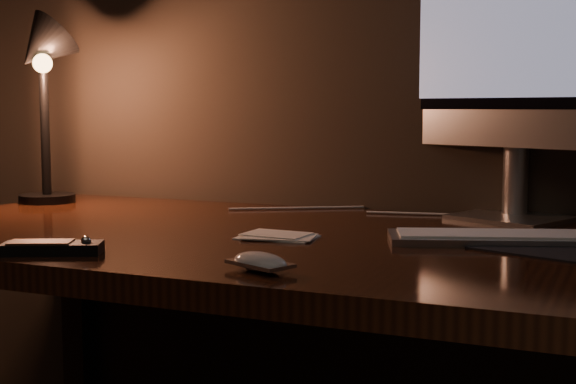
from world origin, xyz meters
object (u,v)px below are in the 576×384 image
at_px(monitor, 517,21).
at_px(keyboard, 518,237).
at_px(desk, 332,303).
at_px(mouse, 260,264).
at_px(desk_lamp, 42,75).
at_px(media_remote, 52,247).

distance_m(monitor, keyboard, 0.44).
xyz_separation_m(desk, mouse, (0.03, -0.36, 0.14)).
relative_size(monitor, desk_lamp, 1.50).
xyz_separation_m(monitor, keyboard, (0.05, -0.25, -0.37)).
bearing_deg(keyboard, desk, 161.74).
relative_size(desk, keyboard, 3.92).
distance_m(keyboard, desk_lamp, 1.06).
bearing_deg(monitor, keyboard, -55.35).
bearing_deg(desk, media_remote, -129.12).
bearing_deg(keyboard, mouse, -147.24).
height_order(keyboard, media_remote, media_remote).
xyz_separation_m(desk, monitor, (0.27, 0.26, 0.50)).
height_order(mouse, desk_lamp, desk_lamp).
bearing_deg(mouse, desk_lamp, 171.29).
height_order(monitor, keyboard, monitor).
relative_size(monitor, mouse, 6.98).
height_order(desk, desk_lamp, desk_lamp).
bearing_deg(media_remote, monitor, 22.37).
bearing_deg(keyboard, desk_lamp, 154.97).
relative_size(desk, desk_lamp, 3.80).
relative_size(keyboard, desk_lamp, 0.97).
bearing_deg(monitor, media_remote, -107.83).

